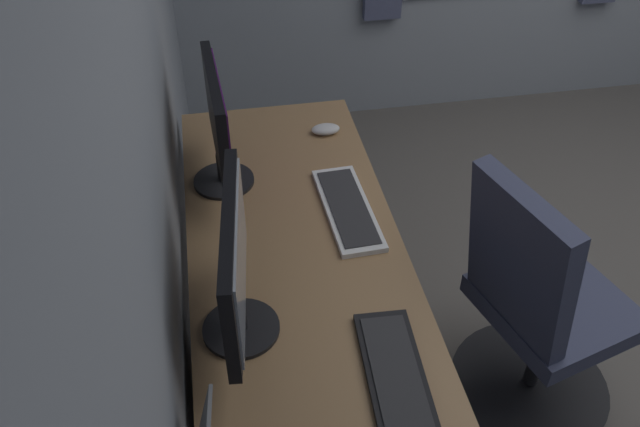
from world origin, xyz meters
TOP-DOWN VIEW (x-y plane):
  - wall_back at (0.00, 2.09)m, footprint 4.43×0.10m
  - desk at (-0.10, 1.71)m, footprint 1.86×0.63m
  - drawer_pedestal at (-0.33, 1.73)m, footprint 0.40×0.51m
  - monitor_primary at (0.38, 1.89)m, footprint 0.46×0.20m
  - monitor_secondary at (-0.27, 1.89)m, footprint 0.50×0.20m
  - keyboard_main at (0.15, 1.52)m, footprint 0.43×0.16m
  - keyboard_spare at (-0.50, 1.54)m, footprint 0.43×0.16m
  - mouse_main at (0.61, 1.51)m, footprint 0.06×0.10m
  - office_chair at (-0.14, 0.96)m, footprint 0.56×0.60m

SIDE VIEW (x-z plane):
  - drawer_pedestal at x=-0.33m, z-range 0.00..0.69m
  - office_chair at x=-0.14m, z-range -0.03..0.94m
  - desk at x=-0.10m, z-range 0.29..1.02m
  - keyboard_main at x=0.15m, z-range 0.73..0.75m
  - keyboard_spare at x=-0.50m, z-range 0.73..0.75m
  - mouse_main at x=0.61m, z-range 0.73..0.76m
  - monitor_primary at x=0.38m, z-range 0.76..1.15m
  - monitor_secondary at x=-0.27m, z-range 0.76..1.16m
  - wall_back at x=0.00m, z-range 0.00..2.60m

